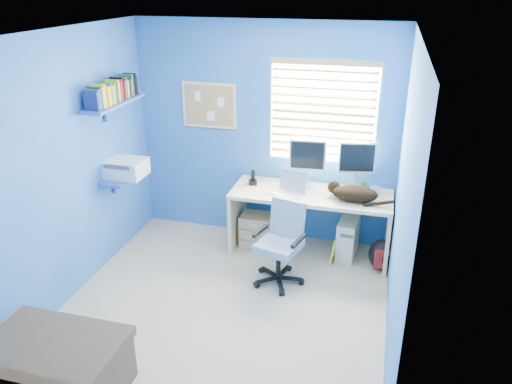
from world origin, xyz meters
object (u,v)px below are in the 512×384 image
(desk, at_px, (310,223))
(laptop, at_px, (288,185))
(cat, at_px, (355,194))
(office_chair, at_px, (280,253))
(tower_pc, at_px, (348,237))

(desk, xyz_separation_m, laptop, (-0.24, -0.11, 0.48))
(laptop, xyz_separation_m, cat, (0.72, 0.00, -0.03))
(cat, bearing_deg, office_chair, -120.68)
(desk, relative_size, office_chair, 2.05)
(desk, bearing_deg, office_chair, -107.04)
(laptop, height_order, cat, laptop)
(tower_pc, bearing_deg, office_chair, -127.26)
(desk, relative_size, tower_pc, 3.86)
(cat, xyz_separation_m, tower_pc, (-0.05, 0.15, -0.60))
(tower_pc, bearing_deg, desk, -168.68)
(desk, height_order, cat, cat)
(laptop, distance_m, cat, 0.72)
(cat, bearing_deg, laptop, -159.19)
(cat, relative_size, office_chair, 0.56)
(laptop, bearing_deg, desk, 43.09)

